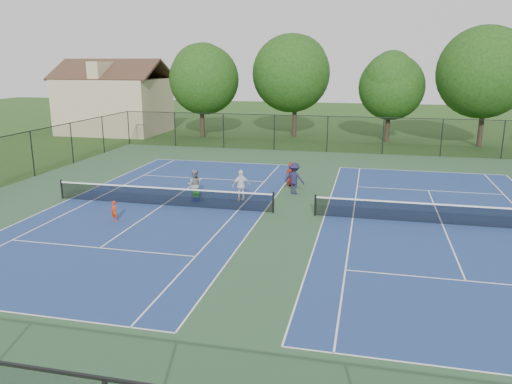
% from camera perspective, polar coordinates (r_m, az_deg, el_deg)
% --- Properties ---
extents(ground, '(140.00, 140.00, 0.00)m').
position_cam_1_polar(ground, '(24.91, 4.35, -2.55)').
color(ground, '#234716').
rests_on(ground, ground).
extents(court_pad, '(36.00, 36.00, 0.01)m').
position_cam_1_polar(court_pad, '(24.91, 4.35, -2.54)').
color(court_pad, '#2E522F').
rests_on(court_pad, ground).
extents(tennis_court_left, '(12.00, 23.83, 1.07)m').
position_cam_1_polar(tennis_court_left, '(26.78, -10.62, -1.31)').
color(tennis_court_left, navy).
rests_on(tennis_court_left, ground).
extents(tennis_court_right, '(12.00, 23.83, 1.07)m').
position_cam_1_polar(tennis_court_right, '(24.88, 20.52, -3.25)').
color(tennis_court_right, navy).
rests_on(tennis_court_right, ground).
extents(perimeter_fence, '(36.08, 36.08, 3.02)m').
position_cam_1_polar(perimeter_fence, '(24.48, 4.42, 1.03)').
color(perimeter_fence, black).
rests_on(perimeter_fence, ground).
extents(tree_back_a, '(6.80, 6.80, 9.15)m').
position_cam_1_polar(tree_back_a, '(50.33, -6.30, 13.11)').
color(tree_back_a, '#2D2116').
rests_on(tree_back_a, ground).
extents(tree_back_b, '(7.60, 7.60, 10.03)m').
position_cam_1_polar(tree_back_b, '(50.10, 4.52, 13.78)').
color(tree_back_b, '#2D2116').
rests_on(tree_back_b, ground).
extents(tree_back_c, '(6.00, 6.00, 8.40)m').
position_cam_1_polar(tree_back_c, '(48.60, 15.10, 11.99)').
color(tree_back_c, '#2D2116').
rests_on(tree_back_c, ground).
extents(tree_back_d, '(7.80, 7.80, 10.37)m').
position_cam_1_polar(tree_back_d, '(48.48, 24.96, 12.74)').
color(tree_back_d, '#2D2116').
rests_on(tree_back_d, ground).
extents(clapboard_house, '(10.80, 8.10, 7.65)m').
position_cam_1_polar(clapboard_house, '(55.46, -15.82, 9.74)').
color(clapboard_house, tan).
rests_on(clapboard_house, ground).
extents(child_player, '(0.42, 0.35, 0.99)m').
position_cam_1_polar(child_player, '(24.56, -15.91, -2.13)').
color(child_player, red).
rests_on(child_player, ground).
extents(instructor, '(0.91, 0.75, 1.71)m').
position_cam_1_polar(instructor, '(27.36, -7.03, 0.82)').
color(instructor, gray).
rests_on(instructor, ground).
extents(bystander_a, '(1.08, 0.91, 1.73)m').
position_cam_1_polar(bystander_a, '(26.94, -1.71, 0.73)').
color(bystander_a, white).
rests_on(bystander_a, ground).
extents(bystander_b, '(1.29, 0.92, 1.81)m').
position_cam_1_polar(bystander_b, '(28.52, 4.42, 1.56)').
color(bystander_b, '#1C1B3C').
rests_on(bystander_b, ground).
extents(bystander_c, '(0.84, 0.71, 1.47)m').
position_cam_1_polar(bystander_c, '(30.38, 4.05, 2.05)').
color(bystander_c, maroon).
rests_on(bystander_c, ground).
extents(ball_crate, '(0.43, 0.39, 0.29)m').
position_cam_1_polar(ball_crate, '(27.20, -6.81, -0.81)').
color(ball_crate, navy).
rests_on(ball_crate, ground).
extents(ball_hopper, '(0.39, 0.34, 0.37)m').
position_cam_1_polar(ball_hopper, '(27.12, -6.83, -0.14)').
color(ball_hopper, green).
rests_on(ball_hopper, ball_crate).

